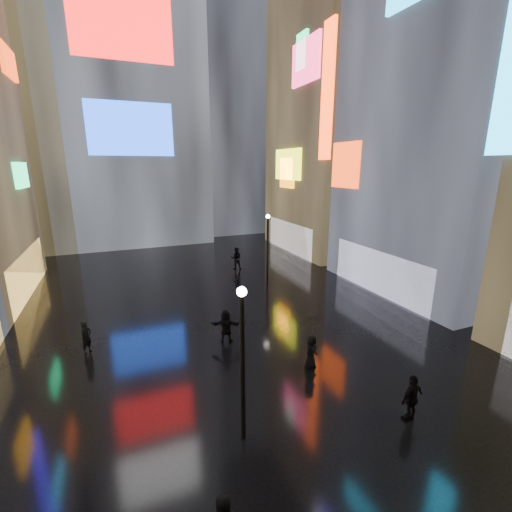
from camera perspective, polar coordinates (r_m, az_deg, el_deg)
ground at (r=22.69m, az=-7.74°, el=-7.44°), size 140.00×140.00×0.00m
building_right_mid at (r=28.06m, az=30.79°, el=26.20°), size 10.28×13.70×30.00m
building_right_far at (r=37.37m, az=13.38°, el=22.81°), size 10.28×12.00×28.00m
tower_main at (r=46.14m, az=-21.76°, el=29.56°), size 16.00×14.20×42.00m
tower_flank_right at (r=49.22m, az=-5.83°, el=24.65°), size 12.00×12.00×34.00m
tower_flank_left at (r=43.56m, az=-35.95°, el=18.03°), size 10.00×10.00×26.00m
lamp_near at (r=10.79m, az=-2.27°, el=-16.48°), size 0.30×0.30×5.20m
lamp_far at (r=24.88m, az=1.96°, el=1.80°), size 0.30×0.30×5.20m
pedestrian_3 at (r=13.72m, az=24.55°, el=-20.72°), size 1.06×0.56×1.73m
pedestrian_4 at (r=15.52m, az=9.14°, el=-15.46°), size 0.89×0.79×1.53m
pedestrian_5 at (r=17.34m, az=-5.02°, el=-11.60°), size 1.64×1.08×1.70m
pedestrian_6 at (r=18.22m, az=-26.44°, el=-12.05°), size 0.66×0.68×1.57m
pedestrian_7 at (r=29.05m, az=-3.31°, el=-0.38°), size 1.09×0.97×1.88m
umbrella_2 at (r=14.94m, az=9.33°, el=-11.37°), size 1.39×1.40×0.93m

